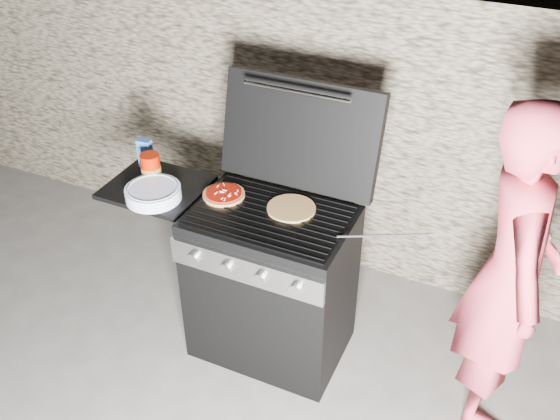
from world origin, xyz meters
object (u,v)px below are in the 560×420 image
at_px(gas_grill, 230,271).
at_px(pizza_topped, 224,194).
at_px(sauce_jar, 151,168).
at_px(person, 510,276).

xyz_separation_m(gas_grill, pizza_topped, (-0.04, 0.05, 0.47)).
height_order(sauce_jar, person, person).
bearing_deg(gas_grill, person, 3.55).
bearing_deg(person, sauce_jar, 77.40).
height_order(gas_grill, pizza_topped, pizza_topped).
bearing_deg(pizza_topped, gas_grill, -51.04).
xyz_separation_m(pizza_topped, sauce_jar, (-0.42, -0.02, 0.06)).
distance_m(gas_grill, person, 1.44).
bearing_deg(pizza_topped, sauce_jar, -177.48).
relative_size(pizza_topped, sauce_jar, 1.36).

